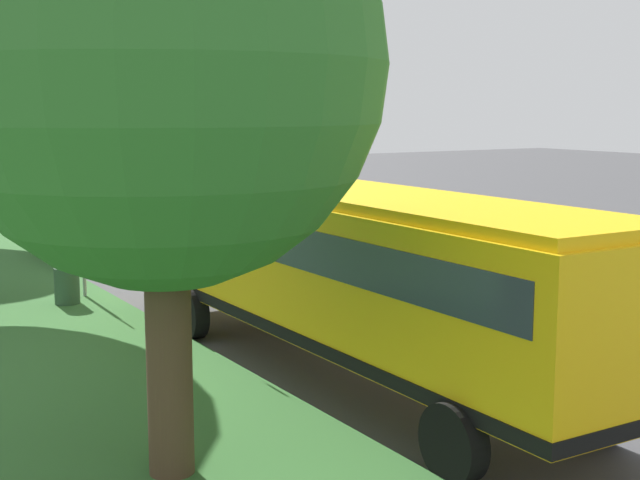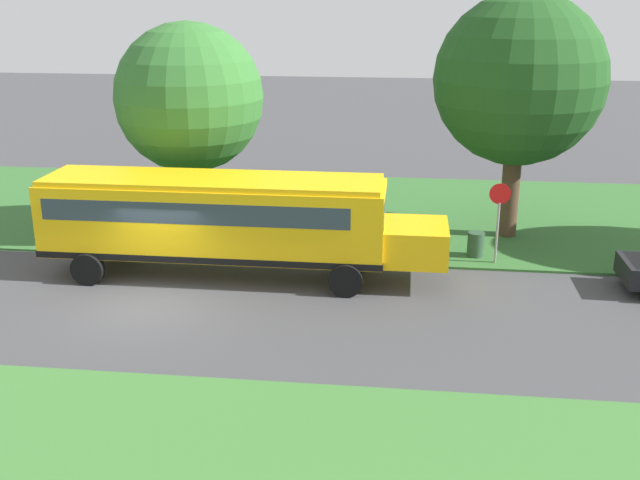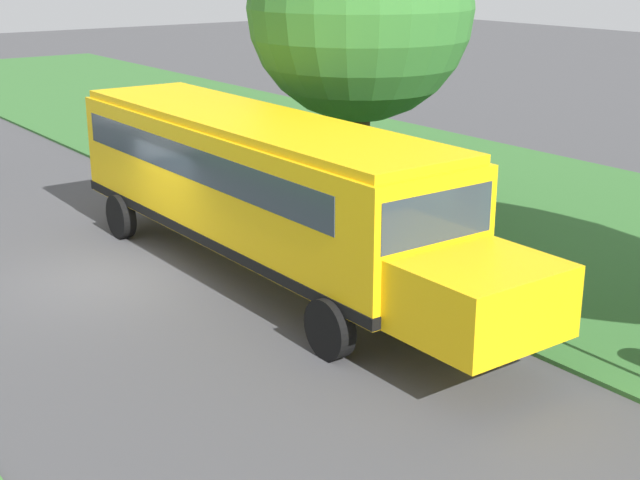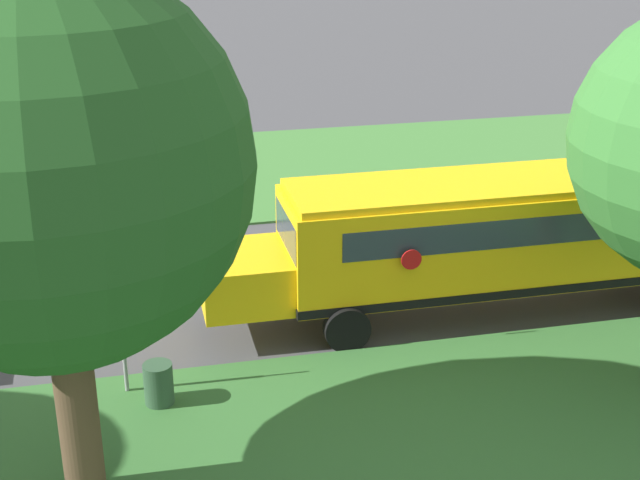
% 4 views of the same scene
% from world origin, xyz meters
% --- Properties ---
extents(ground_plane, '(120.00, 120.00, 0.00)m').
position_xyz_m(ground_plane, '(0.00, 0.00, 0.00)').
color(ground_plane, '#424244').
extents(grass_verge, '(12.00, 80.00, 0.08)m').
position_xyz_m(grass_verge, '(-10.00, 0.00, 0.04)').
color(grass_verge, '#33662D').
rests_on(grass_verge, ground).
extents(school_bus, '(2.84, 12.42, 3.16)m').
position_xyz_m(school_bus, '(-2.60, 1.64, 1.92)').
color(school_bus, yellow).
rests_on(school_bus, ground).
extents(oak_tree_beside_bus, '(5.21, 5.21, 7.59)m').
position_xyz_m(oak_tree_beside_bus, '(-6.69, -0.52, 5.05)').
color(oak_tree_beside_bus, '#4C3826').
rests_on(oak_tree_beside_bus, ground).
extents(park_bench, '(1.66, 0.72, 0.92)m').
position_xyz_m(park_bench, '(-7.92, -3.00, 0.47)').
color(park_bench, brown).
rests_on(park_bench, ground).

